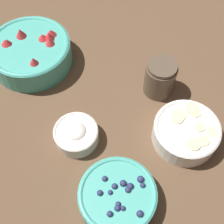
{
  "coord_description": "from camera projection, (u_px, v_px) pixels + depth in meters",
  "views": [
    {
      "loc": [
        0.38,
        0.04,
        0.7
      ],
      "look_at": [
        -0.02,
        0.03,
        0.05
      ],
      "focal_mm": 50.0,
      "sensor_mm": 36.0,
      "label": 1
    }
  ],
  "objects": [
    {
      "name": "ground_plane",
      "position": [
        98.0,
        129.0,
        0.79
      ],
      "size": [
        4.0,
        4.0,
        0.0
      ],
      "primitive_type": "plane",
      "color": "brown"
    },
    {
      "name": "bowl_strawberries",
      "position": [
        30.0,
        51.0,
        0.87
      ],
      "size": [
        0.23,
        0.23,
        0.1
      ],
      "color": "#47AD9E",
      "rests_on": "ground_plane"
    },
    {
      "name": "bowl_blueberries",
      "position": [
        117.0,
        196.0,
        0.67
      ],
      "size": [
        0.17,
        0.17,
        0.06
      ],
      "color": "#47AD9E",
      "rests_on": "ground_plane"
    },
    {
      "name": "bowl_bananas",
      "position": [
        186.0,
        132.0,
        0.75
      ],
      "size": [
        0.16,
        0.16,
        0.06
      ],
      "color": "white",
      "rests_on": "ground_plane"
    },
    {
      "name": "bowl_cream",
      "position": [
        76.0,
        134.0,
        0.76
      ],
      "size": [
        0.11,
        0.11,
        0.05
      ],
      "color": "silver",
      "rests_on": "ground_plane"
    },
    {
      "name": "jar_chocolate",
      "position": [
        160.0,
        79.0,
        0.82
      ],
      "size": [
        0.08,
        0.08,
        0.1
      ],
      "color": "brown",
      "rests_on": "ground_plane"
    }
  ]
}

